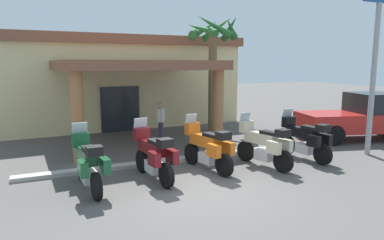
% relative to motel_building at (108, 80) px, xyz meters
% --- Properties ---
extents(ground_plane, '(80.00, 80.00, 0.00)m').
position_rel_motel_building_xyz_m(ground_plane, '(0.08, -11.06, -2.29)').
color(ground_plane, '#514F4C').
extents(motel_building, '(13.55, 10.63, 4.49)m').
position_rel_motel_building_xyz_m(motel_building, '(0.00, 0.00, 0.00)').
color(motel_building, beige).
rests_on(motel_building, ground_plane).
extents(motorcycle_green, '(0.73, 2.21, 1.61)m').
position_rel_motel_building_xyz_m(motorcycle_green, '(-2.45, -9.83, -1.59)').
color(motorcycle_green, black).
rests_on(motorcycle_green, ground_plane).
extents(motorcycle_maroon, '(0.77, 2.21, 1.61)m').
position_rel_motel_building_xyz_m(motorcycle_maroon, '(-0.71, -9.72, -1.59)').
color(motorcycle_maroon, black).
rests_on(motorcycle_maroon, ground_plane).
extents(motorcycle_orange, '(0.90, 2.19, 1.61)m').
position_rel_motel_building_xyz_m(motorcycle_orange, '(1.03, -9.55, -1.59)').
color(motorcycle_orange, black).
rests_on(motorcycle_orange, ground_plane).
extents(motorcycle_cream, '(0.91, 2.19, 1.61)m').
position_rel_motel_building_xyz_m(motorcycle_cream, '(2.77, -9.94, -1.59)').
color(motorcycle_cream, black).
rests_on(motorcycle_cream, ground_plane).
extents(motorcycle_black, '(0.73, 2.21, 1.61)m').
position_rel_motel_building_xyz_m(motorcycle_black, '(4.51, -9.79, -1.59)').
color(motorcycle_black, black).
rests_on(motorcycle_black, ground_plane).
extents(pedestrian, '(0.32, 0.53, 1.61)m').
position_rel_motel_building_xyz_m(pedestrian, '(1.10, -5.15, -1.36)').
color(pedestrian, '#3F334C').
rests_on(pedestrian, ground_plane).
extents(pickup_truck_red, '(5.52, 3.19, 1.95)m').
position_rel_motel_building_xyz_m(pickup_truck_red, '(8.94, -8.35, -1.35)').
color(pickup_truck_red, black).
rests_on(pickup_truck_red, ground_plane).
extents(palm_tree_near_portico, '(2.62, 2.57, 5.43)m').
position_rel_motel_building_xyz_m(palm_tree_near_portico, '(4.09, -3.96, 1.66)').
color(palm_tree_near_portico, brown).
rests_on(palm_tree_near_portico, ground_plane).
extents(roadside_sign, '(1.40, 0.18, 6.24)m').
position_rel_motel_building_xyz_m(roadside_sign, '(6.99, -10.18, 1.92)').
color(roadside_sign, '#99999E').
rests_on(roadside_sign, ground_plane).
extents(curb_strip, '(10.71, 0.36, 0.12)m').
position_rel_motel_building_xyz_m(curb_strip, '(1.03, -8.30, -2.23)').
color(curb_strip, '#ADA89E').
rests_on(curb_strip, ground_plane).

